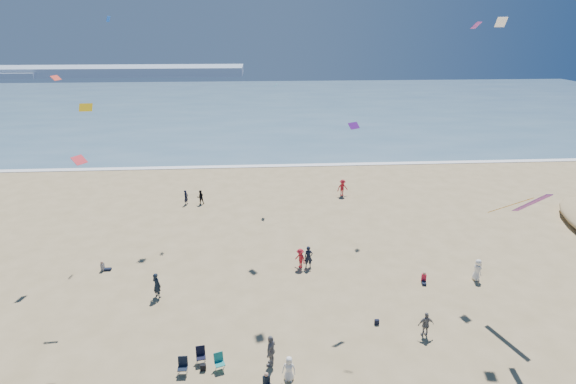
{
  "coord_description": "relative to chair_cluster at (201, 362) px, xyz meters",
  "views": [
    {
      "loc": [
        0.54,
        -13.65,
        17.97
      ],
      "look_at": [
        2.0,
        8.0,
        9.92
      ],
      "focal_mm": 28.0,
      "sensor_mm": 36.0,
      "label": 1
    }
  ],
  "objects": [
    {
      "name": "chair_cluster",
      "position": [
        0.0,
        0.0,
        0.0
      ],
      "size": [
        2.68,
        1.44,
        1.0
      ],
      "color": "black",
      "rests_on": "ground"
    },
    {
      "name": "black_backpack",
      "position": [
        0.1,
        -0.07,
        -0.31
      ],
      "size": [
        0.3,
        0.22,
        0.38
      ],
      "primitive_type": "cube",
      "color": "black",
      "rests_on": "ground"
    },
    {
      "name": "kites_aloft",
      "position": [
        11.14,
        5.92,
        13.69
      ],
      "size": [
        37.41,
        37.8,
        27.14
      ],
      "color": "#FC422D",
      "rests_on": "ground"
    },
    {
      "name": "headland_far",
      "position": [
        -57.08,
        163.36,
        1.1
      ],
      "size": [
        110.0,
        20.0,
        3.2
      ],
      "primitive_type": "cube",
      "color": "#7A8EA8",
      "rests_on": "ground"
    },
    {
      "name": "seated_group",
      "position": [
        6.24,
        -0.1,
        -0.08
      ],
      "size": [
        25.25,
        22.54,
        0.84
      ],
      "color": "white",
      "rests_on": "ground"
    },
    {
      "name": "surf_line",
      "position": [
        2.92,
        38.36,
        -0.46
      ],
      "size": [
        220.0,
        1.2,
        0.08
      ],
      "primitive_type": "cube",
      "color": "white",
      "rests_on": "ground"
    },
    {
      "name": "ocean",
      "position": [
        2.92,
        88.36,
        -0.47
      ],
      "size": [
        220.0,
        100.0,
        0.06
      ],
      "primitive_type": "cube",
      "color": "#476B84",
      "rests_on": "ground"
    },
    {
      "name": "standing_flyers",
      "position": [
        6.4,
        6.48,
        0.38
      ],
      "size": [
        30.73,
        39.89,
        1.95
      ],
      "color": "black",
      "rests_on": "ground"
    },
    {
      "name": "navy_bag",
      "position": [
        10.75,
        3.31,
        -0.33
      ],
      "size": [
        0.28,
        0.18,
        0.34
      ],
      "primitive_type": "cube",
      "color": "black",
      "rests_on": "ground"
    }
  ]
}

